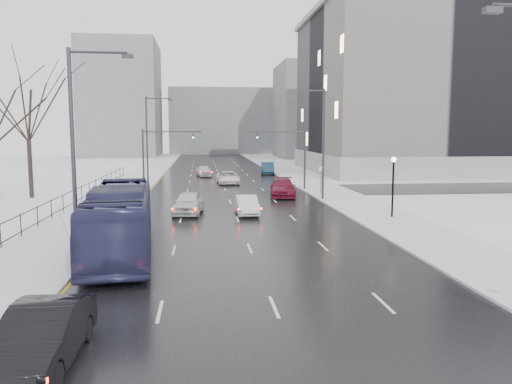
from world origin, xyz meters
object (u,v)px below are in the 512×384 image
object	(u,v)px
bus	(120,220)
sedan_center_near	(189,203)
no_uturn_sign	(321,172)
sedan_right_near	(247,205)
streetlight_l_far	(149,137)
streetlight_l_near	(78,145)
mast_signal_left	(154,152)
sedan_right_far	(283,188)
lamppost_r_mid	(393,178)
sedan_left_near	(42,337)
streetlight_r_mid	(321,138)
sedan_center_far	(204,171)
sedan_right_distant	(268,168)
mast_signal_right	(295,152)
tree_park_e	(32,199)
sedan_right_cross	(228,178)

from	to	relation	value
bus	sedan_center_near	size ratio (longest dim) A/B	2.52
no_uturn_sign	sedan_right_near	distance (m)	14.04
streetlight_l_far	bus	distance (m)	30.84
streetlight_l_near	mast_signal_left	xyz separation A→B (m)	(0.84, 28.00, -1.51)
streetlight_l_near	sedan_right_far	distance (m)	26.85
lamppost_r_mid	sedan_left_near	xyz separation A→B (m)	(-17.74, -20.76, -2.09)
bus	streetlight_r_mid	bearing A→B (deg)	46.04
lamppost_r_mid	mast_signal_left	distance (m)	25.71
sedan_right_far	lamppost_r_mid	bearing A→B (deg)	-58.17
no_uturn_sign	bus	size ratio (longest dim) A/B	0.22
mast_signal_left	sedan_center_far	size ratio (longest dim) A/B	1.44
sedan_center_near	no_uturn_sign	bearing A→B (deg)	45.96
sedan_center_near	sedan_right_distant	size ratio (longest dim) A/B	0.95
mast_signal_right	tree_park_e	bearing A→B (deg)	-171.10
streetlight_l_far	bus	xyz separation A→B (m)	(1.57, -30.56, -3.84)
streetlight_r_mid	mast_signal_right	bearing A→B (deg)	96.00
streetlight_r_mid	bus	size ratio (longest dim) A/B	0.80
lamppost_r_mid	sedan_right_near	bearing A→B (deg)	164.44
streetlight_l_far	sedan_left_near	xyz separation A→B (m)	(1.43, -42.76, -4.76)
sedan_right_far	sedan_right_distant	distance (m)	25.32
streetlight_l_near	sedan_left_near	world-z (taller)	streetlight_l_near
sedan_center_far	mast_signal_left	bearing A→B (deg)	-114.43
streetlight_l_far	sedan_right_far	world-z (taller)	streetlight_l_far
no_uturn_sign	sedan_right_far	distance (m)	4.41
streetlight_r_mid	lamppost_r_mid	bearing A→B (deg)	-74.18
tree_park_e	sedan_center_near	size ratio (longest dim) A/B	2.72
streetlight_r_mid	sedan_center_near	distance (m)	14.12
lamppost_r_mid	no_uturn_sign	size ratio (longest dim) A/B	1.59
streetlight_l_near	sedan_left_near	distance (m)	11.86
mast_signal_right	sedan_right_near	world-z (taller)	mast_signal_right
streetlight_l_far	lamppost_r_mid	bearing A→B (deg)	-48.94
tree_park_e	no_uturn_sign	distance (m)	27.50
sedan_right_cross	bus	bearing A→B (deg)	-104.86
no_uturn_sign	sedan_left_near	size ratio (longest dim) A/B	0.54
mast_signal_left	sedan_center_near	bearing A→B (deg)	-75.12
mast_signal_right	mast_signal_left	bearing A→B (deg)	180.00
bus	sedan_right_near	bearing A→B (deg)	51.45
streetlight_r_mid	sedan_right_far	world-z (taller)	streetlight_r_mid
no_uturn_sign	sedan_left_near	xyz separation A→B (m)	(-15.94, -34.76, -1.44)
sedan_right_distant	streetlight_r_mid	bearing A→B (deg)	-81.96
bus	sedan_center_near	bearing A→B (deg)	70.24
streetlight_l_far	sedan_right_far	distance (m)	16.90
mast_signal_right	sedan_left_near	world-z (taller)	mast_signal_right
tree_park_e	no_uturn_sign	size ratio (longest dim) A/B	5.00
no_uturn_sign	sedan_right_distant	bearing A→B (deg)	94.99
streetlight_r_mid	lamppost_r_mid	world-z (taller)	streetlight_r_mid
no_uturn_sign	mast_signal_left	bearing A→B (deg)	166.40
streetlight_l_far	sedan_center_near	distance (m)	19.57
streetlight_l_far	sedan_right_cross	distance (m)	10.50
lamppost_r_mid	sedan_right_near	xyz separation A→B (m)	(-10.17, 2.83, -2.18)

